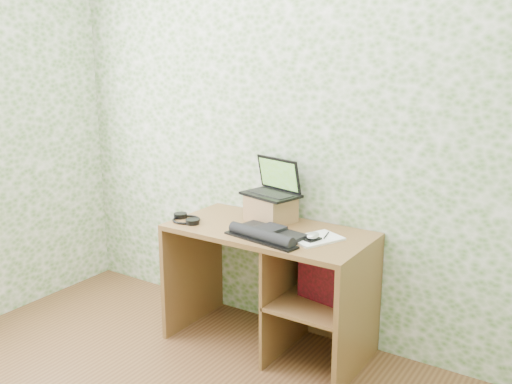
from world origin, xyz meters
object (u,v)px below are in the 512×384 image
Objects in this scene: riser at (271,208)px; keyboard at (267,234)px; desk at (282,273)px; laptop at (274,186)px; notepad at (316,239)px.

riser is 0.55× the size of keyboard.
desk is 3.15× the size of laptop.
notepad is at bearing -11.25° from desk.
riser is at bearing 143.37° from desk.
laptop is (-0.16, 0.15, 0.48)m from desk.
riser is at bearing 127.04° from keyboard.
laptop is at bearing 90.00° from riser.
keyboard reaches higher than notepad.
notepad is at bearing 34.95° from keyboard.
laptop reaches higher than riser.
notepad is at bearing -12.61° from laptop.
desk is 0.40m from riser.
laptop is 0.49m from notepad.
riser is 0.98× the size of notepad.
riser is (-0.16, 0.12, 0.35)m from desk.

